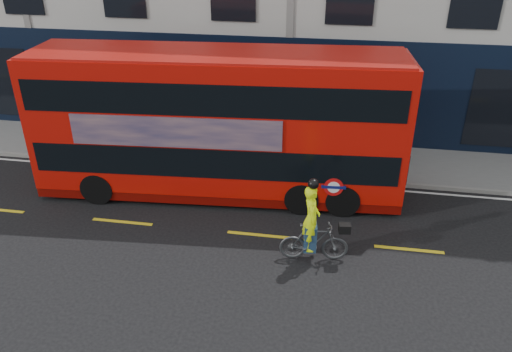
# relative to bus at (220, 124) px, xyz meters

# --- Properties ---
(ground) EXTENTS (120.00, 120.00, 0.00)m
(ground) POSITION_rel_bus_xyz_m (1.60, -3.80, -2.27)
(ground) COLOR black
(ground) RESTS_ON ground
(pavement) EXTENTS (60.00, 3.00, 0.12)m
(pavement) POSITION_rel_bus_xyz_m (1.60, 2.70, -2.21)
(pavement) COLOR gray
(pavement) RESTS_ON ground
(kerb) EXTENTS (60.00, 0.12, 0.13)m
(kerb) POSITION_rel_bus_xyz_m (1.60, 1.20, -2.21)
(kerb) COLOR gray
(kerb) RESTS_ON ground
(road_edge_line) EXTENTS (58.00, 0.10, 0.01)m
(road_edge_line) POSITION_rel_bus_xyz_m (1.60, 0.90, -2.27)
(road_edge_line) COLOR silver
(road_edge_line) RESTS_ON ground
(lane_dashes) EXTENTS (58.00, 0.12, 0.01)m
(lane_dashes) POSITION_rel_bus_xyz_m (1.60, -2.30, -2.27)
(lane_dashes) COLOR yellow
(lane_dashes) RESTS_ON ground
(bus) EXTENTS (11.13, 3.25, 4.43)m
(bus) POSITION_rel_bus_xyz_m (0.00, 0.00, 0.00)
(bus) COLOR red
(bus) RESTS_ON ground
(cyclist) EXTENTS (1.79, 0.70, 2.32)m
(cyclist) POSITION_rel_bus_xyz_m (3.09, -3.13, -1.49)
(cyclist) COLOR #434548
(cyclist) RESTS_ON ground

